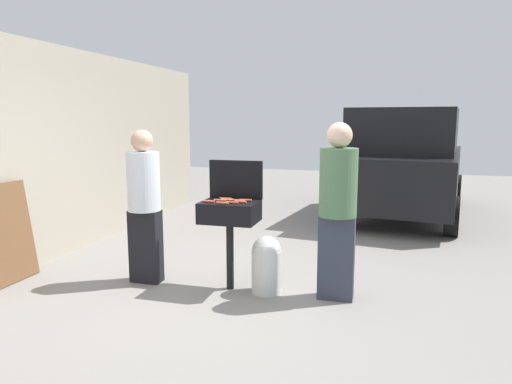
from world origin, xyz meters
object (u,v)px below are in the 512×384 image
(hot_dog_6, at_px, (220,200))
(bbq_grill, at_px, (230,215))
(hot_dog_1, at_px, (225,198))
(hot_dog_9, at_px, (227,200))
(hot_dog_0, at_px, (232,203))
(hot_dog_4, at_px, (227,200))
(person_right, at_px, (338,205))
(hot_dog_3, at_px, (241,202))
(hot_dog_2, at_px, (239,201))
(person_left, at_px, (144,201))
(hot_dog_5, at_px, (223,203))
(propane_tank, at_px, (267,263))
(hot_dog_8, at_px, (246,200))
(parked_minivan, at_px, (405,161))
(leaning_board, at_px, (1,235))
(hot_dog_7, at_px, (209,201))

(hot_dog_6, bearing_deg, bbq_grill, 16.25)
(hot_dog_1, height_order, hot_dog_9, same)
(hot_dog_6, xyz_separation_m, hot_dog_9, (0.06, 0.07, 0.00))
(hot_dog_0, relative_size, hot_dog_4, 1.00)
(person_right, bearing_deg, hot_dog_3, 4.49)
(hot_dog_2, xyz_separation_m, person_left, (-1.09, -0.05, -0.05))
(hot_dog_9, bearing_deg, hot_dog_5, -83.64)
(hot_dog_5, relative_size, hot_dog_9, 1.00)
(hot_dog_1, distance_m, hot_dog_3, 0.27)
(hot_dog_0, height_order, hot_dog_4, same)
(propane_tank, height_order, person_right, person_right)
(hot_dog_2, bearing_deg, hot_dog_9, 168.68)
(hot_dog_8, distance_m, parked_minivan, 4.99)
(hot_dog_5, bearing_deg, hot_dog_4, 94.54)
(hot_dog_5, height_order, leaning_board, leaning_board)
(bbq_grill, relative_size, hot_dog_1, 7.43)
(hot_dog_0, relative_size, parked_minivan, 0.03)
(hot_dog_0, xyz_separation_m, parked_minivan, (1.86, 4.84, 0.05))
(hot_dog_1, relative_size, leaning_board, 0.12)
(hot_dog_7, relative_size, propane_tank, 0.21)
(hot_dog_6, height_order, hot_dog_7, same)
(hot_dog_2, relative_size, hot_dog_7, 1.00)
(hot_dog_1, relative_size, hot_dog_2, 1.00)
(hot_dog_6, bearing_deg, hot_dog_5, -59.64)
(hot_dog_0, xyz_separation_m, hot_dog_5, (-0.09, -0.05, 0.00))
(hot_dog_1, xyz_separation_m, hot_dog_8, (0.25, -0.05, 0.00))
(person_right, bearing_deg, leaning_board, 8.76)
(hot_dog_5, bearing_deg, hot_dog_0, 29.22)
(bbq_grill, xyz_separation_m, hot_dog_2, (0.10, 0.01, 0.16))
(hot_dog_6, xyz_separation_m, propane_tank, (0.51, 0.03, -0.66))
(bbq_grill, distance_m, hot_dog_4, 0.16)
(hot_dog_5, relative_size, hot_dog_8, 1.00)
(hot_dog_7, distance_m, hot_dog_8, 0.39)
(hot_dog_0, distance_m, person_left, 1.06)
(hot_dog_7, bearing_deg, leaning_board, -169.00)
(hot_dog_3, bearing_deg, propane_tank, 11.25)
(hot_dog_7, distance_m, person_right, 1.33)
(hot_dog_1, xyz_separation_m, hot_dog_4, (0.05, -0.10, 0.00))
(hot_dog_1, xyz_separation_m, person_left, (-0.91, -0.14, -0.05))
(hot_dog_7, bearing_deg, hot_dog_4, 39.63)
(hot_dog_5, distance_m, person_left, 0.98)
(hot_dog_0, distance_m, hot_dog_8, 0.19)
(hot_dog_0, xyz_separation_m, person_right, (1.07, 0.15, -0.00))
(hot_dog_0, distance_m, hot_dog_9, 0.19)
(person_left, xyz_separation_m, person_right, (2.12, 0.07, 0.05))
(hot_dog_9, bearing_deg, propane_tank, -5.30)
(hot_dog_4, bearing_deg, hot_dog_0, -51.22)
(hot_dog_4, relative_size, propane_tank, 0.21)
(hot_dog_1, relative_size, hot_dog_7, 1.00)
(person_left, height_order, parked_minivan, parked_minivan)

